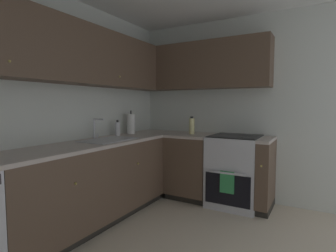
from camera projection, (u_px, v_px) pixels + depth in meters
The scene contains 14 objects.
wall_back at pixel (30, 111), 2.59m from camera, with size 4.23×0.05×2.47m, color silver.
wall_right at pixel (255, 109), 3.57m from camera, with size 0.05×3.44×2.47m, color silver.
lower_cabinets_back at pixel (89, 185), 2.87m from camera, with size 2.07×0.62×0.86m.
countertop_back at pixel (88, 145), 2.83m from camera, with size 3.28×0.60×0.04m, color #B7A89E.
lower_cabinets_right at pixel (205, 168), 3.64m from camera, with size 0.62×1.35×0.86m.
countertop_right at pixel (206, 136), 3.60m from camera, with size 0.60×1.35×0.03m.
oven_range at pixel (235, 170), 3.45m from camera, with size 0.68×0.62×1.04m.
upper_cabinets_back at pixel (64, 51), 2.68m from camera, with size 2.96×0.34×0.63m.
upper_cabinets_right at pixel (200, 66), 3.72m from camera, with size 0.32×1.89×0.63m.
sink at pixel (109, 144), 3.07m from camera, with size 0.63×0.40×0.10m.
faucet at pixel (96, 127), 3.16m from camera, with size 0.07×0.16×0.24m.
soap_bottle at pixel (118, 129), 3.50m from camera, with size 0.06×0.06×0.20m.
paper_towel_roll at pixel (131, 124), 3.72m from camera, with size 0.11×0.11×0.33m.
oil_bottle at pixel (192, 126), 3.69m from camera, with size 0.08×0.08×0.24m.
Camera 1 is at (-1.60, -0.75, 1.30)m, focal length 28.60 mm.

